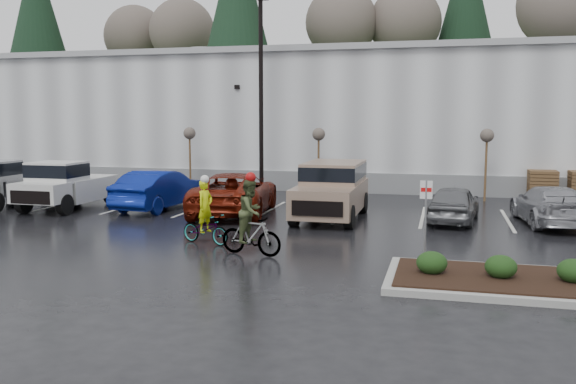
% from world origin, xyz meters
% --- Properties ---
extents(ground, '(120.00, 120.00, 0.00)m').
position_xyz_m(ground, '(0.00, 0.00, 0.00)').
color(ground, black).
rests_on(ground, ground).
extents(warehouse, '(60.50, 15.50, 7.20)m').
position_xyz_m(warehouse, '(0.00, 21.99, 3.65)').
color(warehouse, '#A5A7A9').
rests_on(warehouse, ground).
extents(wooded_ridge, '(80.00, 25.00, 6.00)m').
position_xyz_m(wooded_ridge, '(0.00, 45.00, 3.00)').
color(wooded_ridge, '#1C3717').
rests_on(wooded_ridge, ground).
extents(lamppost, '(0.50, 1.00, 9.22)m').
position_xyz_m(lamppost, '(-4.00, 12.00, 5.69)').
color(lamppost, black).
rests_on(lamppost, ground).
extents(sapling_west, '(0.60, 0.60, 3.20)m').
position_xyz_m(sapling_west, '(-8.00, 13.00, 2.73)').
color(sapling_west, '#503520').
rests_on(sapling_west, ground).
extents(sapling_mid, '(0.60, 0.60, 3.20)m').
position_xyz_m(sapling_mid, '(-1.50, 13.00, 2.73)').
color(sapling_mid, '#503520').
rests_on(sapling_mid, ground).
extents(sapling_east, '(0.60, 0.60, 3.20)m').
position_xyz_m(sapling_east, '(6.00, 13.00, 2.73)').
color(sapling_east, '#503520').
rests_on(sapling_east, ground).
extents(pallet_stack_a, '(1.20, 1.20, 1.35)m').
position_xyz_m(pallet_stack_a, '(8.50, 14.00, 0.68)').
color(pallet_stack_a, '#503520').
rests_on(pallet_stack_a, ground).
extents(curb_island, '(8.00, 3.00, 0.15)m').
position_xyz_m(curb_island, '(7.00, -1.00, 0.07)').
color(curb_island, gray).
rests_on(curb_island, ground).
extents(mulch_bed, '(7.60, 2.60, 0.04)m').
position_xyz_m(mulch_bed, '(7.00, -1.00, 0.17)').
color(mulch_bed, black).
rests_on(mulch_bed, curb_island).
extents(shrub_a, '(0.70, 0.70, 0.52)m').
position_xyz_m(shrub_a, '(4.00, -1.00, 0.41)').
color(shrub_a, black).
rests_on(shrub_a, curb_island).
extents(shrub_b, '(0.70, 0.70, 0.52)m').
position_xyz_m(shrub_b, '(5.50, -1.00, 0.41)').
color(shrub_b, black).
rests_on(shrub_b, curb_island).
extents(shrub_c, '(0.70, 0.70, 0.52)m').
position_xyz_m(shrub_c, '(7.00, -1.00, 0.41)').
color(shrub_c, black).
rests_on(shrub_c, curb_island).
extents(fire_lane_sign, '(0.30, 0.05, 2.20)m').
position_xyz_m(fire_lane_sign, '(3.80, 0.20, 1.41)').
color(fire_lane_sign, gray).
rests_on(fire_lane_sign, ground).
extents(pickup_silver, '(2.10, 5.20, 1.96)m').
position_xyz_m(pickup_silver, '(-13.62, 6.72, 0.98)').
color(pickup_silver, '#ADB0B5').
rests_on(pickup_silver, ground).
extents(pickup_white, '(2.10, 5.20, 1.96)m').
position_xyz_m(pickup_white, '(-10.60, 6.84, 0.98)').
color(pickup_white, silver).
rests_on(pickup_white, ground).
extents(car_blue, '(2.11, 4.94, 1.59)m').
position_xyz_m(car_blue, '(-6.91, 7.40, 0.79)').
color(car_blue, navy).
rests_on(car_blue, ground).
extents(car_red, '(3.39, 6.06, 1.60)m').
position_xyz_m(car_red, '(-3.55, 6.95, 0.80)').
color(car_red, '#691709').
rests_on(car_red, ground).
extents(suv_tan, '(2.20, 5.10, 2.06)m').
position_xyz_m(suv_tan, '(0.25, 6.74, 1.03)').
color(suv_tan, '#8C725F').
rests_on(suv_tan, ground).
extents(car_grey, '(2.02, 4.05, 1.32)m').
position_xyz_m(car_grey, '(4.59, 7.16, 0.66)').
color(car_grey, slate).
rests_on(car_grey, ground).
extents(car_far_silver, '(2.44, 4.87, 1.36)m').
position_xyz_m(car_far_silver, '(7.81, 7.45, 0.68)').
color(car_far_silver, '#9B9CA2').
rests_on(car_far_silver, ground).
extents(cyclist_hivis, '(1.78, 1.09, 2.04)m').
position_xyz_m(cyclist_hivis, '(-2.55, 1.50, 0.64)').
color(cyclist_hivis, '#3F3F44').
rests_on(cyclist_hivis, ground).
extents(cyclist_olive, '(1.81, 0.91, 2.26)m').
position_xyz_m(cyclist_olive, '(-0.80, 0.43, 0.83)').
color(cyclist_olive, '#3F3F44').
rests_on(cyclist_olive, ground).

